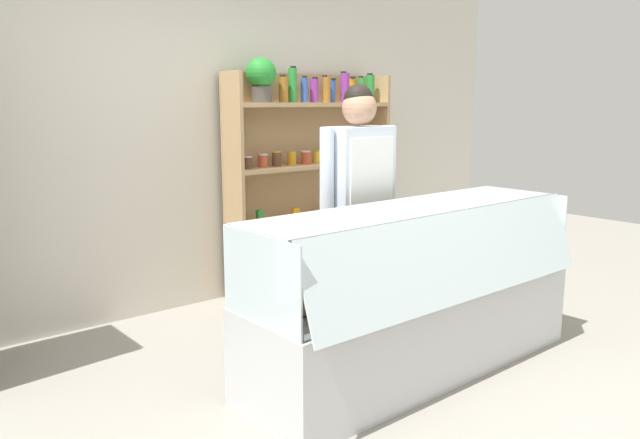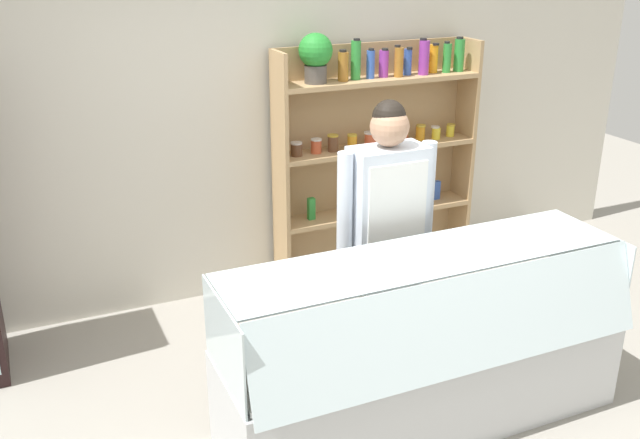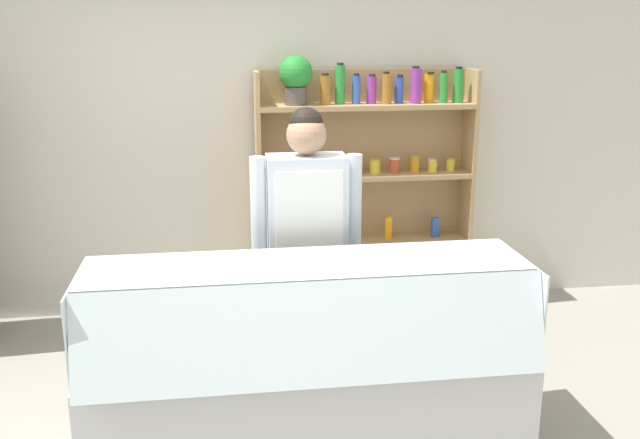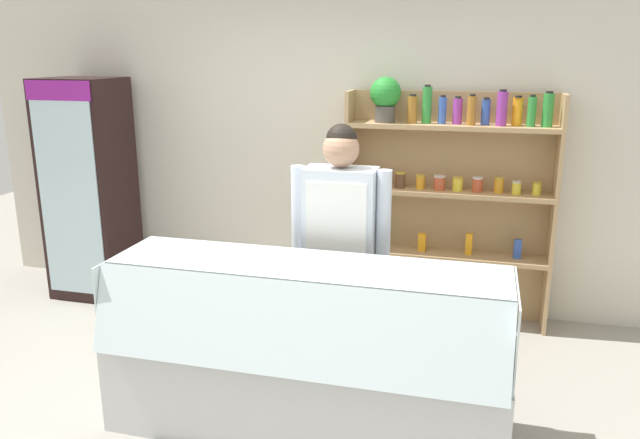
% 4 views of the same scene
% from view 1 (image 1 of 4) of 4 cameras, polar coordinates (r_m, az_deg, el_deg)
% --- Properties ---
extents(ground_plane, '(12.00, 12.00, 0.00)m').
position_cam_1_polar(ground_plane, '(3.86, 5.89, -14.03)').
color(ground_plane, gray).
extents(back_wall, '(6.80, 0.10, 2.70)m').
position_cam_1_polar(back_wall, '(5.10, -10.23, 7.61)').
color(back_wall, beige).
rests_on(back_wall, ground).
extents(shelving_unit, '(1.62, 0.29, 1.96)m').
position_cam_1_polar(shelving_unit, '(5.41, -1.39, 5.40)').
color(shelving_unit, tan).
rests_on(shelving_unit, ground).
extents(deli_display_case, '(2.26, 0.74, 1.01)m').
position_cam_1_polar(deli_display_case, '(3.85, 8.61, -9.11)').
color(deli_display_case, silver).
rests_on(deli_display_case, ground).
extents(shop_clerk, '(0.64, 0.25, 1.73)m').
position_cam_1_polar(shop_clerk, '(4.12, 3.58, 2.56)').
color(shop_clerk, '#4C4233').
rests_on(shop_clerk, ground).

